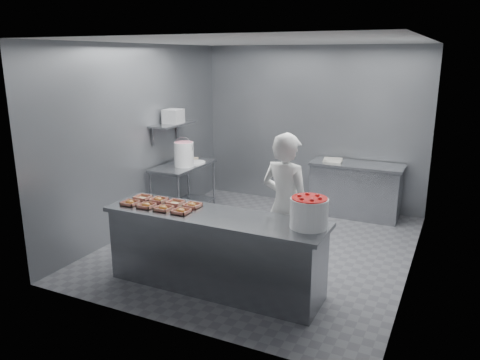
# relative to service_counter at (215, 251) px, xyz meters

# --- Properties ---
(floor) EXTENTS (4.50, 4.50, 0.00)m
(floor) POSITION_rel_service_counter_xyz_m (0.00, 1.35, -0.45)
(floor) COLOR #4C4C51
(floor) RESTS_ON ground
(ceiling) EXTENTS (4.50, 4.50, 0.00)m
(ceiling) POSITION_rel_service_counter_xyz_m (0.00, 1.35, 2.35)
(ceiling) COLOR white
(ceiling) RESTS_ON wall_back
(wall_back) EXTENTS (4.00, 0.04, 2.80)m
(wall_back) POSITION_rel_service_counter_xyz_m (0.00, 3.60, 0.95)
(wall_back) COLOR slate
(wall_back) RESTS_ON ground
(wall_left) EXTENTS (0.04, 4.50, 2.80)m
(wall_left) POSITION_rel_service_counter_xyz_m (-2.00, 1.35, 0.95)
(wall_left) COLOR slate
(wall_left) RESTS_ON ground
(wall_right) EXTENTS (0.04, 4.50, 2.80)m
(wall_right) POSITION_rel_service_counter_xyz_m (2.00, 1.35, 0.95)
(wall_right) COLOR slate
(wall_right) RESTS_ON ground
(service_counter) EXTENTS (2.60, 0.70, 0.90)m
(service_counter) POSITION_rel_service_counter_xyz_m (0.00, 0.00, 0.00)
(service_counter) COLOR slate
(service_counter) RESTS_ON ground
(prep_table) EXTENTS (0.60, 1.20, 0.90)m
(prep_table) POSITION_rel_service_counter_xyz_m (-1.65, 1.95, 0.14)
(prep_table) COLOR slate
(prep_table) RESTS_ON ground
(back_counter) EXTENTS (1.50, 0.60, 0.90)m
(back_counter) POSITION_rel_service_counter_xyz_m (0.90, 3.25, -0.00)
(back_counter) COLOR slate
(back_counter) RESTS_ON ground
(wall_shelf) EXTENTS (0.35, 0.90, 0.03)m
(wall_shelf) POSITION_rel_service_counter_xyz_m (-1.82, 1.95, 1.10)
(wall_shelf) COLOR slate
(wall_shelf) RESTS_ON wall_left
(tray_0) EXTENTS (0.19, 0.18, 0.06)m
(tray_0) POSITION_rel_service_counter_xyz_m (-1.08, -0.12, 0.47)
(tray_0) COLOR tan
(tray_0) RESTS_ON service_counter
(tray_1) EXTENTS (0.19, 0.18, 0.06)m
(tray_1) POSITION_rel_service_counter_xyz_m (-0.84, -0.12, 0.47)
(tray_1) COLOR tan
(tray_1) RESTS_ON service_counter
(tray_2) EXTENTS (0.19, 0.18, 0.06)m
(tray_2) POSITION_rel_service_counter_xyz_m (-0.60, -0.12, 0.47)
(tray_2) COLOR tan
(tray_2) RESTS_ON service_counter
(tray_3) EXTENTS (0.19, 0.18, 0.06)m
(tray_3) POSITION_rel_service_counter_xyz_m (-0.36, -0.12, 0.47)
(tray_3) COLOR tan
(tray_3) RESTS_ON service_counter
(tray_4) EXTENTS (0.19, 0.18, 0.04)m
(tray_4) POSITION_rel_service_counter_xyz_m (-1.08, 0.12, 0.47)
(tray_4) COLOR tan
(tray_4) RESTS_ON service_counter
(tray_5) EXTENTS (0.19, 0.18, 0.06)m
(tray_5) POSITION_rel_service_counter_xyz_m (-0.84, 0.12, 0.47)
(tray_5) COLOR tan
(tray_5) RESTS_ON service_counter
(tray_6) EXTENTS (0.19, 0.18, 0.04)m
(tray_6) POSITION_rel_service_counter_xyz_m (-0.60, 0.12, 0.47)
(tray_6) COLOR tan
(tray_6) RESTS_ON service_counter
(tray_7) EXTENTS (0.19, 0.18, 0.06)m
(tray_7) POSITION_rel_service_counter_xyz_m (-0.36, 0.12, 0.47)
(tray_7) COLOR tan
(tray_7) RESTS_ON service_counter
(worker) EXTENTS (0.74, 0.58, 1.79)m
(worker) POSITION_rel_service_counter_xyz_m (0.62, 0.61, 0.44)
(worker) COLOR silver
(worker) RESTS_ON ground
(strawberry_tub) EXTENTS (0.39, 0.39, 0.32)m
(strawberry_tub) POSITION_rel_service_counter_xyz_m (1.08, 0.07, 0.62)
(strawberry_tub) COLOR white
(strawberry_tub) RESTS_ON service_counter
(glaze_bucket) EXTENTS (0.33, 0.31, 0.48)m
(glaze_bucket) POSITION_rel_service_counter_xyz_m (-1.57, 1.85, 0.65)
(glaze_bucket) COLOR white
(glaze_bucket) RESTS_ON prep_table
(bucket_lid) EXTENTS (0.40, 0.40, 0.03)m
(bucket_lid) POSITION_rel_service_counter_xyz_m (-1.52, 2.11, 0.46)
(bucket_lid) COLOR white
(bucket_lid) RESTS_ON prep_table
(rag) EXTENTS (0.17, 0.16, 0.02)m
(rag) POSITION_rel_service_counter_xyz_m (-1.71, 2.39, 0.46)
(rag) COLOR #CCB28C
(rag) RESTS_ON prep_table
(appliance) EXTENTS (0.28, 0.31, 0.22)m
(appliance) POSITION_rel_service_counter_xyz_m (-1.82, 1.97, 1.22)
(appliance) COLOR gray
(appliance) RESTS_ON wall_shelf
(paper_stack) EXTENTS (0.32, 0.25, 0.05)m
(paper_stack) POSITION_rel_service_counter_xyz_m (0.50, 3.25, 0.47)
(paper_stack) COLOR silver
(paper_stack) RESTS_ON back_counter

